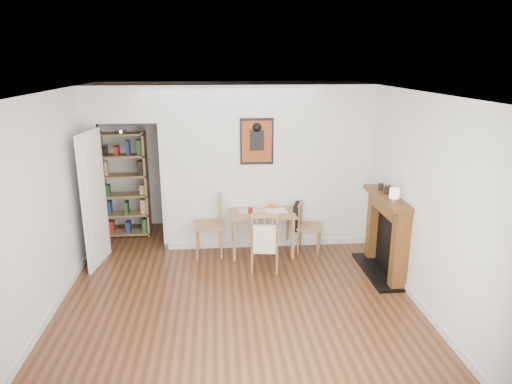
{
  "coord_description": "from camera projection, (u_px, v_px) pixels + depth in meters",
  "views": [
    {
      "loc": [
        -0.22,
        -5.6,
        2.97
      ],
      "look_at": [
        0.32,
        0.6,
        1.15
      ],
      "focal_mm": 32.0,
      "sensor_mm": 36.0,
      "label": 1
    }
  ],
  "objects": [
    {
      "name": "orange_fruit",
      "position": [
        272.0,
        206.0,
        7.21
      ],
      "size": [
        0.09,
        0.09,
        0.09
      ],
      "primitive_type": "sphere",
      "color": "#ED5F0C",
      "rests_on": "dining_table"
    },
    {
      "name": "room_shell",
      "position": [
        238.0,
        170.0,
        7.13
      ],
      "size": [
        5.2,
        5.2,
        5.2
      ],
      "color": "silver",
      "rests_on": "ground"
    },
    {
      "name": "ceramic_jar_a",
      "position": [
        388.0,
        189.0,
        6.39
      ],
      "size": [
        0.09,
        0.09,
        0.11
      ],
      "primitive_type": "cylinder",
      "color": "black",
      "rests_on": "fireplace"
    },
    {
      "name": "fireplace",
      "position": [
        387.0,
        232.0,
        6.45
      ],
      "size": [
        0.45,
        1.25,
        1.16
      ],
      "color": "brown",
      "rests_on": "ground"
    },
    {
      "name": "red_glass",
      "position": [
        250.0,
        210.0,
        7.0
      ],
      "size": [
        0.07,
        0.07,
        0.09
      ],
      "primitive_type": "cylinder",
      "color": "maroon",
      "rests_on": "dining_table"
    },
    {
      "name": "chair_right",
      "position": [
        308.0,
        226.0,
        7.25
      ],
      "size": [
        0.55,
        0.51,
        0.81
      ],
      "color": "#9D7A49",
      "rests_on": "ground"
    },
    {
      "name": "notebook",
      "position": [
        276.0,
        211.0,
        7.12
      ],
      "size": [
        0.35,
        0.27,
        0.02
      ],
      "primitive_type": "cube",
      "rotation": [
        0.0,
        0.0,
        0.13
      ],
      "color": "white",
      "rests_on": "dining_table"
    },
    {
      "name": "dining_table",
      "position": [
        262.0,
        217.0,
        7.12
      ],
      "size": [
        1.01,
        0.64,
        0.69
      ],
      "color": "olive",
      "rests_on": "ground"
    },
    {
      "name": "mantel_lamp",
      "position": [
        394.0,
        194.0,
        5.91
      ],
      "size": [
        0.13,
        0.13,
        0.2
      ],
      "color": "silver",
      "rests_on": "fireplace"
    },
    {
      "name": "chair_left",
      "position": [
        209.0,
        226.0,
        7.09
      ],
      "size": [
        0.49,
        0.49,
        0.96
      ],
      "color": "#9D7A49",
      "rests_on": "ground"
    },
    {
      "name": "ceramic_jar_b",
      "position": [
        381.0,
        187.0,
        6.55
      ],
      "size": [
        0.08,
        0.08,
        0.1
      ],
      "primitive_type": "cylinder",
      "color": "black",
      "rests_on": "fireplace"
    },
    {
      "name": "bookshelf",
      "position": [
        125.0,
        185.0,
        7.79
      ],
      "size": [
        0.77,
        0.31,
        1.82
      ],
      "color": "olive",
      "rests_on": "ground"
    },
    {
      "name": "ground",
      "position": [
        236.0,
        286.0,
        6.2
      ],
      "size": [
        5.2,
        5.2,
        0.0
      ],
      "primitive_type": "plane",
      "color": "brown",
      "rests_on": "ground"
    },
    {
      "name": "chair_front",
      "position": [
        265.0,
        240.0,
        6.57
      ],
      "size": [
        0.51,
        0.57,
        0.92
      ],
      "color": "#9D7A49",
      "rests_on": "ground"
    },
    {
      "name": "placemat",
      "position": [
        252.0,
        210.0,
        7.16
      ],
      "size": [
        0.46,
        0.36,
        0.0
      ],
      "primitive_type": "cube",
      "rotation": [
        0.0,
        0.0,
        0.11
      ],
      "color": "beige",
      "rests_on": "dining_table"
    }
  ]
}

